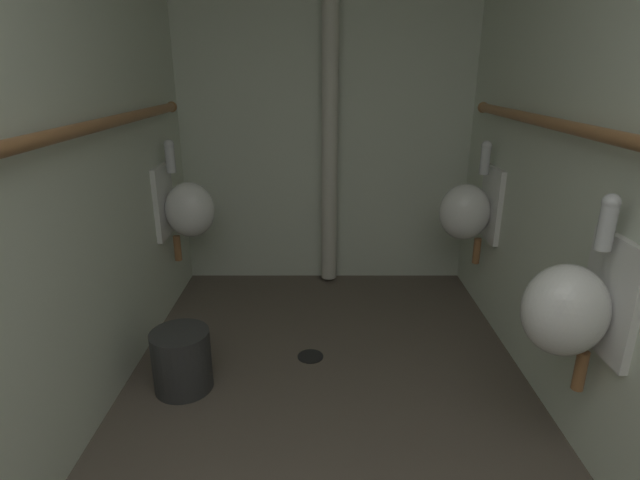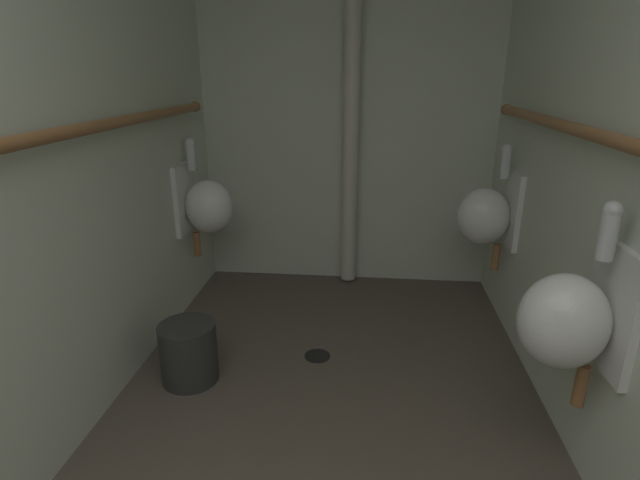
{
  "view_description": "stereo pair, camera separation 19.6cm",
  "coord_description": "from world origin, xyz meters",
  "px_view_note": "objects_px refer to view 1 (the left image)",
  "views": [
    {
      "loc": [
        -0.04,
        0.26,
        1.47
      ],
      "look_at": [
        -0.03,
        2.1,
        0.83
      ],
      "focal_mm": 27.56,
      "sensor_mm": 36.0,
      "label": 1
    },
    {
      "loc": [
        0.16,
        0.26,
        1.47
      ],
      "look_at": [
        -0.03,
        2.1,
        0.83
      ],
      "focal_mm": 27.56,
      "sensor_mm": 36.0,
      "label": 2
    }
  ],
  "objects_px": {
    "standpipe_back_wall": "(328,98)",
    "waste_bin": "(180,361)",
    "floor_drain": "(308,356)",
    "urinal_right_far": "(466,210)",
    "urinal_left_mid": "(184,208)",
    "urinal_right_mid": "(569,307)"
  },
  "relations": [
    {
      "from": "standpipe_back_wall",
      "to": "waste_bin",
      "type": "bearing_deg",
      "value": -119.29
    },
    {
      "from": "floor_drain",
      "to": "urinal_right_far",
      "type": "bearing_deg",
      "value": 29.62
    },
    {
      "from": "urinal_left_mid",
      "to": "standpipe_back_wall",
      "type": "xyz_separation_m",
      "value": [
        0.88,
        0.44,
        0.62
      ]
    },
    {
      "from": "floor_drain",
      "to": "waste_bin",
      "type": "bearing_deg",
      "value": -156.29
    },
    {
      "from": "urinal_left_mid",
      "to": "waste_bin",
      "type": "bearing_deg",
      "value": -79.83
    },
    {
      "from": "urinal_right_mid",
      "to": "standpipe_back_wall",
      "type": "height_order",
      "value": "standpipe_back_wall"
    },
    {
      "from": "urinal_right_far",
      "to": "urinal_left_mid",
      "type": "bearing_deg",
      "value": 178.33
    },
    {
      "from": "waste_bin",
      "to": "floor_drain",
      "type": "bearing_deg",
      "value": 23.71
    },
    {
      "from": "urinal_right_mid",
      "to": "urinal_right_far",
      "type": "height_order",
      "value": "same"
    },
    {
      "from": "floor_drain",
      "to": "waste_bin",
      "type": "xyz_separation_m",
      "value": [
        -0.61,
        -0.27,
        0.15
      ]
    },
    {
      "from": "urinal_left_mid",
      "to": "urinal_right_far",
      "type": "bearing_deg",
      "value": -1.67
    },
    {
      "from": "urinal_right_far",
      "to": "floor_drain",
      "type": "distance_m",
      "value": 1.27
    },
    {
      "from": "urinal_right_mid",
      "to": "waste_bin",
      "type": "distance_m",
      "value": 1.71
    },
    {
      "from": "urinal_left_mid",
      "to": "urinal_right_mid",
      "type": "height_order",
      "value": "same"
    },
    {
      "from": "urinal_left_mid",
      "to": "floor_drain",
      "type": "bearing_deg",
      "value": -37.45
    },
    {
      "from": "standpipe_back_wall",
      "to": "waste_bin",
      "type": "distance_m",
      "value": 1.88
    },
    {
      "from": "urinal_left_mid",
      "to": "urinal_right_mid",
      "type": "xyz_separation_m",
      "value": [
        1.71,
        -1.33,
        0.0
      ]
    },
    {
      "from": "waste_bin",
      "to": "urinal_right_far",
      "type": "bearing_deg",
      "value": 27.37
    },
    {
      "from": "urinal_right_mid",
      "to": "floor_drain",
      "type": "relative_size",
      "value": 5.39
    },
    {
      "from": "urinal_left_mid",
      "to": "urinal_right_far",
      "type": "height_order",
      "value": "same"
    },
    {
      "from": "urinal_left_mid",
      "to": "waste_bin",
      "type": "height_order",
      "value": "urinal_left_mid"
    },
    {
      "from": "urinal_right_far",
      "to": "floor_drain",
      "type": "relative_size",
      "value": 5.39
    }
  ]
}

